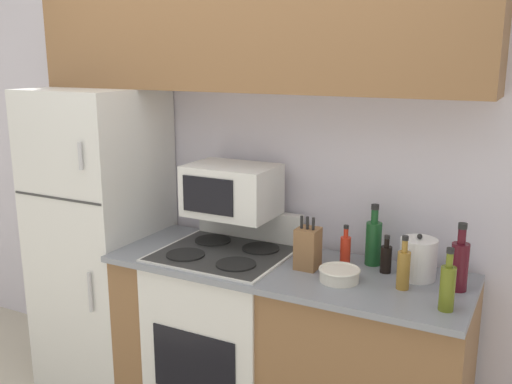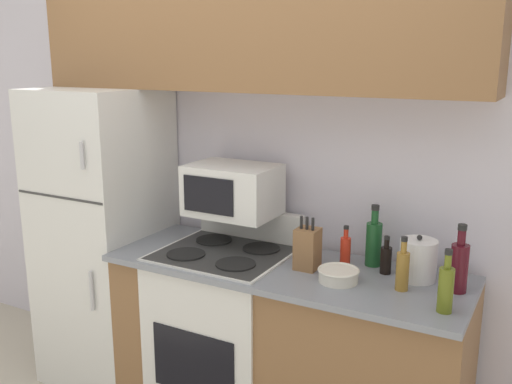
% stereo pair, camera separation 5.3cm
% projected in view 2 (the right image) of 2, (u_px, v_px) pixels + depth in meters
% --- Properties ---
extents(wall_back, '(8.00, 0.05, 2.55)m').
position_uv_depth(wall_back, '(264.00, 173.00, 3.14)').
color(wall_back, silver).
rests_on(wall_back, ground_plane).
extents(lower_cabinets, '(1.75, 0.63, 0.92)m').
position_uv_depth(lower_cabinets, '(285.00, 350.00, 2.87)').
color(lower_cabinets, brown).
rests_on(lower_cabinets, ground_plane).
extents(refrigerator, '(0.63, 0.65, 1.73)m').
position_uv_depth(refrigerator, '(105.00, 237.00, 3.35)').
color(refrigerator, silver).
rests_on(refrigerator, ground_plane).
extents(upper_cabinets, '(2.38, 0.33, 0.56)m').
position_uv_depth(upper_cabinets, '(246.00, 33.00, 2.81)').
color(upper_cabinets, brown).
rests_on(upper_cabinets, refrigerator).
extents(stove, '(0.65, 0.61, 1.09)m').
position_uv_depth(stove, '(226.00, 332.00, 3.02)').
color(stove, silver).
rests_on(stove, ground_plane).
extents(microwave, '(0.45, 0.33, 0.26)m').
position_uv_depth(microwave, '(233.00, 190.00, 2.96)').
color(microwave, silver).
rests_on(microwave, stove).
extents(knife_block, '(0.10, 0.11, 0.26)m').
position_uv_depth(knife_block, '(307.00, 248.00, 2.69)').
color(knife_block, brown).
rests_on(knife_block, lower_cabinets).
extents(bowl, '(0.19, 0.19, 0.06)m').
position_uv_depth(bowl, '(338.00, 275.00, 2.54)').
color(bowl, silver).
rests_on(bowl, lower_cabinets).
extents(bottle_vinegar, '(0.06, 0.06, 0.24)m').
position_uv_depth(bottle_vinegar, '(403.00, 269.00, 2.44)').
color(bottle_vinegar, olive).
rests_on(bottle_vinegar, lower_cabinets).
extents(bottle_wine_red, '(0.08, 0.08, 0.30)m').
position_uv_depth(bottle_wine_red, '(459.00, 266.00, 2.42)').
color(bottle_wine_red, '#470F19').
rests_on(bottle_wine_red, lower_cabinets).
extents(bottle_wine_green, '(0.08, 0.08, 0.30)m').
position_uv_depth(bottle_wine_green, '(374.00, 242.00, 2.73)').
color(bottle_wine_green, '#194C23').
rests_on(bottle_wine_green, lower_cabinets).
extents(bottle_hot_sauce, '(0.05, 0.05, 0.20)m').
position_uv_depth(bottle_hot_sauce, '(345.00, 250.00, 2.73)').
color(bottle_hot_sauce, red).
rests_on(bottle_hot_sauce, lower_cabinets).
extents(bottle_soy_sauce, '(0.05, 0.05, 0.18)m').
position_uv_depth(bottle_soy_sauce, '(386.00, 259.00, 2.63)').
color(bottle_soy_sauce, black).
rests_on(bottle_soy_sauce, lower_cabinets).
extents(bottle_olive_oil, '(0.06, 0.06, 0.26)m').
position_uv_depth(bottle_olive_oil, '(446.00, 288.00, 2.23)').
color(bottle_olive_oil, '#5B6619').
rests_on(bottle_olive_oil, lower_cabinets).
extents(kettle, '(0.17, 0.17, 0.21)m').
position_uv_depth(kettle, '(418.00, 260.00, 2.56)').
color(kettle, white).
rests_on(kettle, lower_cabinets).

